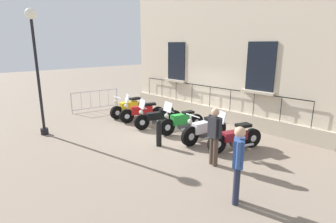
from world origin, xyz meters
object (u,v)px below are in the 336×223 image
(motorcycle_red, at_px, (142,112))
(motorcycle_white, at_px, (205,130))
(crowd_barrier, at_px, (95,100))
(motorcycle_yellow, at_px, (130,108))
(pedestrian_standing, at_px, (214,133))
(lamppost, at_px, (36,58))
(motorcycle_maroon, at_px, (235,138))
(motorcycle_green, at_px, (181,122))
(bollard, at_px, (159,133))
(motorcycle_black, at_px, (158,118))
(pedestrian_walking, at_px, (238,161))

(motorcycle_red, bearing_deg, motorcycle_white, 91.07)
(crowd_barrier, bearing_deg, motorcycle_white, 94.71)
(motorcycle_white, bearing_deg, crowd_barrier, -85.29)
(motorcycle_yellow, relative_size, pedestrian_standing, 1.23)
(crowd_barrier, bearing_deg, lamppost, 33.35)
(motorcycle_red, bearing_deg, motorcycle_maroon, 92.10)
(motorcycle_green, relative_size, crowd_barrier, 0.81)
(motorcycle_yellow, distance_m, pedestrian_standing, 6.18)
(motorcycle_white, bearing_deg, bollard, -28.66)
(motorcycle_black, height_order, pedestrian_standing, pedestrian_standing)
(motorcycle_green, distance_m, motorcycle_maroon, 2.41)
(motorcycle_white, height_order, crowd_barrier, motorcycle_white)
(lamppost, height_order, pedestrian_walking, lamppost)
(pedestrian_walking, bearing_deg, lamppost, -78.95)
(motorcycle_black, xyz_separation_m, lamppost, (3.81, -2.29, 2.47))
(motorcycle_black, bearing_deg, motorcycle_red, -91.36)
(motorcycle_yellow, relative_size, motorcycle_black, 0.97)
(motorcycle_black, xyz_separation_m, crowd_barrier, (0.48, -4.48, 0.15))
(pedestrian_walking, bearing_deg, motorcycle_maroon, -145.72)
(motorcycle_white, height_order, pedestrian_standing, pedestrian_standing)
(pedestrian_standing, bearing_deg, motorcycle_yellow, -102.11)
(motorcycle_black, xyz_separation_m, pedestrian_walking, (2.33, 5.30, 0.57))
(motorcycle_yellow, relative_size, pedestrian_walking, 1.18)
(lamppost, bearing_deg, motorcycle_black, 148.97)
(motorcycle_black, height_order, pedestrian_walking, pedestrian_walking)
(motorcycle_red, distance_m, pedestrian_standing, 5.08)
(motorcycle_green, height_order, pedestrian_standing, pedestrian_standing)
(motorcycle_yellow, distance_m, motorcycle_green, 3.39)
(motorcycle_maroon, bearing_deg, crowd_barrier, -85.21)
(motorcycle_white, distance_m, pedestrian_standing, 1.94)
(motorcycle_black, bearing_deg, pedestrian_walking, 66.30)
(motorcycle_black, height_order, motorcycle_maroon, motorcycle_maroon)
(bollard, height_order, pedestrian_walking, pedestrian_walking)
(motorcycle_yellow, bearing_deg, motorcycle_green, 91.27)
(motorcycle_maroon, relative_size, bollard, 2.12)
(motorcycle_yellow, relative_size, lamppost, 0.45)
(motorcycle_red, relative_size, motorcycle_maroon, 0.99)
(motorcycle_green, distance_m, lamppost, 5.82)
(motorcycle_yellow, distance_m, crowd_barrier, 2.34)
(motorcycle_black, distance_m, motorcycle_green, 1.18)
(bollard, bearing_deg, pedestrian_walking, 75.36)
(motorcycle_green, distance_m, crowd_barrier, 5.69)
(motorcycle_black, relative_size, crowd_barrier, 0.85)
(motorcycle_maroon, height_order, pedestrian_standing, pedestrian_standing)
(lamppost, xyz_separation_m, pedestrian_walking, (-1.48, 7.59, -1.90))
(motorcycle_yellow, xyz_separation_m, motorcycle_maroon, (-0.09, 5.80, 0.01))
(motorcycle_black, distance_m, motorcycle_maroon, 3.58)
(motorcycle_yellow, xyz_separation_m, crowd_barrier, (0.59, -2.26, 0.14))
(motorcycle_green, height_order, crowd_barrier, motorcycle_green)
(motorcycle_red, height_order, pedestrian_walking, pedestrian_walking)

